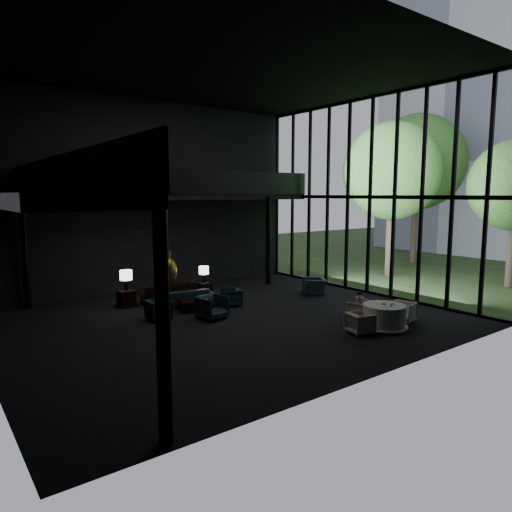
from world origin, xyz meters
TOP-DOWN VIEW (x-y plane):
  - floor at (0.00, 0.00)m, footprint 14.00×12.00m
  - ceiling at (0.00, 0.00)m, footprint 14.00×12.00m
  - wall_back at (0.00, 6.00)m, footprint 14.00×0.04m
  - wall_front at (0.00, -6.00)m, footprint 14.00×0.04m
  - curtain_wall at (6.95, 0.00)m, footprint 0.20×12.00m
  - mezzanine_left at (-6.00, 0.00)m, footprint 2.00×12.00m
  - mezzanine_back at (1.00, 5.00)m, footprint 12.00×2.00m
  - railing_left at (-5.00, 0.00)m, footprint 0.06×12.00m
  - railing_back at (1.00, 4.00)m, footprint 12.00×0.06m
  - column_sw at (-5.00, -5.70)m, footprint 0.24×0.24m
  - column_nw at (-5.00, 5.70)m, footprint 0.24×0.24m
  - column_ne at (4.80, 4.00)m, footprint 0.24×0.24m
  - tree_near at (11.00, 2.00)m, footprint 4.80×4.80m
  - tree_far at (16.00, 4.00)m, footprint 5.60×5.60m
  - console at (-0.46, 3.47)m, footprint 2.17×0.49m
  - bronze_urn at (-0.46, 3.50)m, footprint 0.68×0.68m
  - side_table_left at (-2.06, 3.72)m, footprint 0.56×0.56m
  - table_lamp_left at (-2.06, 3.69)m, footprint 0.45×0.45m
  - side_table_right at (1.14, 3.53)m, footprint 0.50×0.50m
  - table_lamp_right at (1.14, 3.57)m, footprint 0.40×0.40m
  - sofa at (-0.27, 2.53)m, footprint 2.30×0.88m
  - lounge_armchair_west at (-1.86, 1.35)m, footprint 0.64×0.69m
  - lounge_armchair_east at (1.11, 1.52)m, footprint 0.75×0.77m
  - lounge_armchair_south at (-0.41, 0.40)m, footprint 1.07×1.02m
  - window_armchair at (5.00, 1.14)m, footprint 1.03×1.12m
  - coffee_table at (-0.38, 1.76)m, footprint 1.15×1.15m
  - dining_table at (3.25, -3.73)m, footprint 1.47×1.47m
  - dining_chair_north at (3.39, -2.73)m, footprint 0.76×0.73m
  - dining_chair_east at (4.33, -3.62)m, footprint 0.78×0.81m
  - dining_chair_west at (2.26, -3.63)m, footprint 0.70×0.73m
  - child at (3.22, -2.77)m, footprint 0.26×0.26m
  - plate_a at (3.11, -3.83)m, footprint 0.25×0.25m
  - plate_b at (3.39, -3.44)m, footprint 0.25×0.25m
  - saucer at (3.51, -3.88)m, footprint 0.19×0.19m
  - coffee_cup at (3.47, -3.86)m, footprint 0.09×0.09m
  - cereal_bowl at (3.27, -3.69)m, footprint 0.17×0.17m
  - cream_pot at (3.26, -3.96)m, footprint 0.09×0.09m

SIDE VIEW (x-z plane):
  - floor at x=0.00m, z-range -0.01..0.01m
  - coffee_table at x=-0.38m, z-range 0.00..0.40m
  - side_table_right at x=1.14m, z-range 0.00..0.55m
  - side_table_left at x=-2.06m, z-range 0.00..0.61m
  - lounge_armchair_east at x=1.11m, z-range 0.00..0.64m
  - dining_chair_west at x=2.26m, z-range 0.00..0.64m
  - dining_table at x=3.25m, z-range -0.05..0.70m
  - console at x=-0.46m, z-range 0.00..0.69m
  - dining_chair_north at x=3.39m, z-range 0.00..0.69m
  - dining_chair_east at x=4.33m, z-range 0.00..0.70m
  - lounge_armchair_west at x=-1.86m, z-range 0.00..0.71m
  - window_armchair at x=5.00m, z-range 0.00..0.82m
  - sofa at x=-0.27m, z-range 0.00..0.88m
  - lounge_armchair_south at x=-0.41m, z-range 0.00..0.95m
  - child at x=3.22m, z-range 0.45..1.01m
  - saucer at x=3.51m, z-range 0.75..0.76m
  - plate_b at x=3.39m, z-range 0.75..0.76m
  - plate_a at x=3.11m, z-range 0.75..0.76m
  - cream_pot at x=3.26m, z-range 0.75..0.82m
  - coffee_cup at x=3.47m, z-range 0.76..0.82m
  - cereal_bowl at x=3.27m, z-range 0.75..0.83m
  - table_lamp_right at x=1.14m, z-range 0.70..1.36m
  - table_lamp_left at x=-2.06m, z-range 0.78..1.52m
  - bronze_urn at x=-0.46m, z-range 0.60..1.87m
  - column_sw at x=-5.00m, z-range 0.00..4.00m
  - column_nw at x=-5.00m, z-range 0.00..4.00m
  - column_ne at x=4.80m, z-range 0.00..4.00m
  - wall_back at x=0.00m, z-range 0.00..8.00m
  - wall_front at x=0.00m, z-range 0.00..8.00m
  - curtain_wall at x=6.95m, z-range 0.00..8.00m
  - mezzanine_left at x=-6.00m, z-range 3.88..4.12m
  - mezzanine_back at x=1.00m, z-range 3.88..4.12m
  - railing_left at x=-5.00m, z-range 4.10..5.10m
  - railing_back at x=1.00m, z-range 4.10..5.10m
  - tree_near at x=11.00m, z-range 1.41..9.06m
  - tree_far at x=16.00m, z-range 1.59..10.39m
  - ceiling at x=0.00m, z-range 7.99..8.01m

